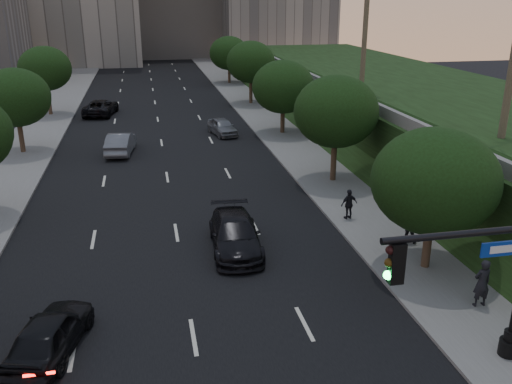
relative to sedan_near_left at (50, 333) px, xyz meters
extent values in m
cube|color=black|center=(4.67, 24.88, -0.73)|extent=(16.00, 140.00, 0.02)
cube|color=slate|center=(14.92, 24.88, -0.66)|extent=(4.50, 140.00, 0.15)
cube|color=slate|center=(-5.58, 24.88, -0.66)|extent=(4.50, 140.00, 0.15)
cube|color=black|center=(26.67, 22.88, 1.26)|extent=(18.00, 90.00, 4.00)
cube|color=slate|center=(18.17, 22.88, 3.61)|extent=(0.35, 90.00, 0.70)
cylinder|color=#38281C|center=(14.97, 2.88, 0.69)|extent=(0.36, 0.36, 2.86)
ellipsoid|color=black|center=(14.97, 2.88, 3.29)|extent=(5.20, 5.20, 4.42)
cylinder|color=#38281C|center=(14.97, 14.88, 0.87)|extent=(0.36, 0.36, 3.21)
ellipsoid|color=black|center=(14.97, 14.88, 3.79)|extent=(5.20, 5.20, 4.42)
cylinder|color=#38281C|center=(14.97, 27.88, 0.69)|extent=(0.36, 0.36, 2.86)
ellipsoid|color=black|center=(14.97, 27.88, 3.29)|extent=(5.20, 5.20, 4.42)
cylinder|color=#38281C|center=(14.97, 41.88, 0.87)|extent=(0.36, 0.36, 3.21)
ellipsoid|color=black|center=(14.97, 41.88, 3.79)|extent=(5.20, 5.20, 4.42)
cylinder|color=#38281C|center=(14.97, 56.88, 0.69)|extent=(0.36, 0.36, 2.86)
ellipsoid|color=black|center=(14.97, 56.88, 3.29)|extent=(5.20, 5.20, 4.42)
cylinder|color=#38281C|center=(-5.63, 25.88, 0.76)|extent=(0.36, 0.36, 2.99)
ellipsoid|color=black|center=(-5.63, 25.88, 3.48)|extent=(5.00, 5.00, 4.25)
cylinder|color=#38281C|center=(-5.63, 39.88, 0.89)|extent=(0.36, 0.36, 3.26)
ellipsoid|color=black|center=(-5.63, 39.88, 3.85)|extent=(5.00, 5.00, 4.25)
cylinder|color=black|center=(10.93, -6.58, 5.56)|extent=(5.40, 0.16, 0.16)
cube|color=black|center=(8.63, -6.58, 5.01)|extent=(0.32, 0.22, 0.95)
sphere|color=black|center=(8.45, -6.58, 5.34)|extent=(0.20, 0.20, 0.20)
sphere|color=#3F2B0A|center=(8.45, -6.58, 5.04)|extent=(0.20, 0.20, 0.20)
sphere|color=#19F24C|center=(8.45, -6.58, 4.74)|extent=(0.20, 0.20, 0.20)
cube|color=#0C329E|center=(11.33, -6.58, 5.11)|extent=(1.40, 0.05, 0.35)
cylinder|color=black|center=(14.58, -3.33, -0.39)|extent=(0.60, 0.60, 0.70)
cylinder|color=black|center=(14.58, -3.33, 0.11)|extent=(0.40, 0.40, 0.40)
imported|color=black|center=(0.00, 0.00, 0.00)|extent=(2.79, 4.63, 1.47)
imported|color=slate|center=(1.59, 24.41, 0.06)|extent=(2.29, 5.02, 1.59)
imported|color=black|center=(-0.74, 39.16, 0.04)|extent=(3.58, 5.99, 1.56)
imported|color=black|center=(7.25, 6.42, 0.04)|extent=(2.46, 5.48, 1.56)
imported|color=slate|center=(9.88, 28.62, -0.03)|extent=(2.47, 4.40, 1.41)
imported|color=black|center=(15.40, -0.45, 0.36)|extent=(0.71, 0.48, 1.90)
imported|color=black|center=(15.37, 5.31, 0.27)|extent=(1.04, 0.97, 1.70)
imported|color=black|center=(13.63, 8.58, 0.22)|extent=(1.01, 0.58, 1.61)
camera|label=1|loc=(3.58, -16.15, 10.40)|focal=38.00mm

